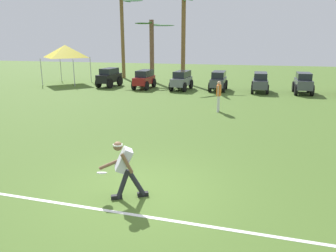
{
  "coord_description": "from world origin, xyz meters",
  "views": [
    {
      "loc": [
        2.31,
        -7.07,
        3.65
      ],
      "look_at": [
        -0.06,
        2.82,
        0.9
      ],
      "focal_mm": 35.0,
      "sensor_mm": 36.0,
      "label": 1
    }
  ],
  "objects_px": {
    "palm_tree_left_of_centre": "(152,46)",
    "palm_tree_far_left": "(122,31)",
    "parked_car_slot_e": "(260,82)",
    "palm_tree_right_of_centre": "(183,33)",
    "parked_car_slot_d": "(218,80)",
    "parked_car_slot_c": "(182,80)",
    "frisbee_in_flight": "(102,173)",
    "event_tent": "(65,51)",
    "parked_car_slot_b": "(144,79)",
    "parked_car_slot_f": "(303,83)",
    "parked_car_slot_a": "(109,77)",
    "teammate_near_sideline": "(219,93)",
    "frisbee_thrower": "(124,167)"
  },
  "relations": [
    {
      "from": "parked_car_slot_d",
      "to": "parked_car_slot_c",
      "type": "bearing_deg",
      "value": -172.8
    },
    {
      "from": "parked_car_slot_b",
      "to": "parked_car_slot_f",
      "type": "xyz_separation_m",
      "value": [
        11.08,
        0.21,
        0.02
      ]
    },
    {
      "from": "frisbee_in_flight",
      "to": "parked_car_slot_e",
      "type": "distance_m",
      "value": 17.38
    },
    {
      "from": "palm_tree_right_of_centre",
      "to": "palm_tree_far_left",
      "type": "bearing_deg",
      "value": 163.11
    },
    {
      "from": "frisbee_in_flight",
      "to": "palm_tree_left_of_centre",
      "type": "height_order",
      "value": "palm_tree_left_of_centre"
    },
    {
      "from": "palm_tree_right_of_centre",
      "to": "event_tent",
      "type": "bearing_deg",
      "value": -163.32
    },
    {
      "from": "frisbee_in_flight",
      "to": "event_tent",
      "type": "relative_size",
      "value": 0.08
    },
    {
      "from": "parked_car_slot_f",
      "to": "parked_car_slot_e",
      "type": "bearing_deg",
      "value": 179.86
    },
    {
      "from": "teammate_near_sideline",
      "to": "palm_tree_left_of_centre",
      "type": "distance_m",
      "value": 12.66
    },
    {
      "from": "parked_car_slot_d",
      "to": "palm_tree_far_left",
      "type": "height_order",
      "value": "palm_tree_far_left"
    },
    {
      "from": "parked_car_slot_b",
      "to": "parked_car_slot_d",
      "type": "relative_size",
      "value": 1.01
    },
    {
      "from": "parked_car_slot_e",
      "to": "palm_tree_right_of_centre",
      "type": "bearing_deg",
      "value": 148.83
    },
    {
      "from": "parked_car_slot_c",
      "to": "palm_tree_far_left",
      "type": "distance_m",
      "value": 9.43
    },
    {
      "from": "parked_car_slot_a",
      "to": "event_tent",
      "type": "xyz_separation_m",
      "value": [
        -4.08,
        0.88,
        1.85
      ]
    },
    {
      "from": "parked_car_slot_a",
      "to": "parked_car_slot_b",
      "type": "distance_m",
      "value": 2.93
    },
    {
      "from": "frisbee_thrower",
      "to": "palm_tree_far_left",
      "type": "height_order",
      "value": "palm_tree_far_left"
    },
    {
      "from": "parked_car_slot_c",
      "to": "frisbee_in_flight",
      "type": "bearing_deg",
      "value": -85.23
    },
    {
      "from": "palm_tree_right_of_centre",
      "to": "event_tent",
      "type": "height_order",
      "value": "palm_tree_right_of_centre"
    },
    {
      "from": "parked_car_slot_c",
      "to": "palm_tree_left_of_centre",
      "type": "distance_m",
      "value": 5.6
    },
    {
      "from": "parked_car_slot_d",
      "to": "parked_car_slot_b",
      "type": "bearing_deg",
      "value": -176.36
    },
    {
      "from": "parked_car_slot_c",
      "to": "frisbee_thrower",
      "type": "bearing_deg",
      "value": -83.35
    },
    {
      "from": "palm_tree_left_of_centre",
      "to": "palm_tree_far_left",
      "type": "bearing_deg",
      "value": 150.89
    },
    {
      "from": "parked_car_slot_e",
      "to": "parked_car_slot_d",
      "type": "bearing_deg",
      "value": 177.38
    },
    {
      "from": "parked_car_slot_a",
      "to": "parked_car_slot_d",
      "type": "height_order",
      "value": "parked_car_slot_a"
    },
    {
      "from": "parked_car_slot_b",
      "to": "parked_car_slot_f",
      "type": "distance_m",
      "value": 11.08
    },
    {
      "from": "parked_car_slot_e",
      "to": "parked_car_slot_f",
      "type": "height_order",
      "value": "parked_car_slot_f"
    },
    {
      "from": "event_tent",
      "to": "palm_tree_right_of_centre",
      "type": "bearing_deg",
      "value": 16.68
    },
    {
      "from": "teammate_near_sideline",
      "to": "parked_car_slot_d",
      "type": "distance_m",
      "value": 7.1
    },
    {
      "from": "parked_car_slot_e",
      "to": "parked_car_slot_f",
      "type": "distance_m",
      "value": 2.78
    },
    {
      "from": "parked_car_slot_d",
      "to": "palm_tree_right_of_centre",
      "type": "relative_size",
      "value": 0.35
    },
    {
      "from": "frisbee_thrower",
      "to": "frisbee_in_flight",
      "type": "relative_size",
      "value": 5.36
    },
    {
      "from": "parked_car_slot_d",
      "to": "event_tent",
      "type": "relative_size",
      "value": 0.78
    },
    {
      "from": "frisbee_in_flight",
      "to": "event_tent",
      "type": "xyz_separation_m",
      "value": [
        -11.21,
        17.86,
        1.99
      ]
    },
    {
      "from": "frisbee_thrower",
      "to": "palm_tree_right_of_centre",
      "type": "relative_size",
      "value": 0.2
    },
    {
      "from": "parked_car_slot_e",
      "to": "event_tent",
      "type": "distance_m",
      "value": 15.44
    },
    {
      "from": "palm_tree_left_of_centre",
      "to": "parked_car_slot_c",
      "type": "bearing_deg",
      "value": -49.42
    },
    {
      "from": "frisbee_in_flight",
      "to": "event_tent",
      "type": "bearing_deg",
      "value": 122.1
    },
    {
      "from": "palm_tree_far_left",
      "to": "palm_tree_right_of_centre",
      "type": "bearing_deg",
      "value": -16.89
    },
    {
      "from": "palm_tree_left_of_centre",
      "to": "frisbee_thrower",
      "type": "bearing_deg",
      "value": -75.59
    },
    {
      "from": "parked_car_slot_b",
      "to": "palm_tree_left_of_centre",
      "type": "xyz_separation_m",
      "value": [
        -0.52,
        3.91,
        2.25
      ]
    },
    {
      "from": "parked_car_slot_f",
      "to": "palm_tree_right_of_centre",
      "type": "bearing_deg",
      "value": 157.37
    },
    {
      "from": "parked_car_slot_f",
      "to": "event_tent",
      "type": "distance_m",
      "value": 18.19
    },
    {
      "from": "frisbee_thrower",
      "to": "parked_car_slot_f",
      "type": "relative_size",
      "value": 0.59
    },
    {
      "from": "parked_car_slot_b",
      "to": "palm_tree_far_left",
      "type": "bearing_deg",
      "value": 123.5
    },
    {
      "from": "parked_car_slot_b",
      "to": "parked_car_slot_e",
      "type": "height_order",
      "value": "same"
    },
    {
      "from": "palm_tree_right_of_centre",
      "to": "frisbee_thrower",
      "type": "bearing_deg",
      "value": -82.8
    },
    {
      "from": "palm_tree_left_of_centre",
      "to": "teammate_near_sideline",
      "type": "bearing_deg",
      "value": -58.31
    },
    {
      "from": "parked_car_slot_b",
      "to": "event_tent",
      "type": "bearing_deg",
      "value": 170.43
    },
    {
      "from": "parked_car_slot_e",
      "to": "palm_tree_far_left",
      "type": "xyz_separation_m",
      "value": [
        -12.09,
        5.52,
        3.56
      ]
    },
    {
      "from": "frisbee_in_flight",
      "to": "event_tent",
      "type": "distance_m",
      "value": 21.18
    }
  ]
}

